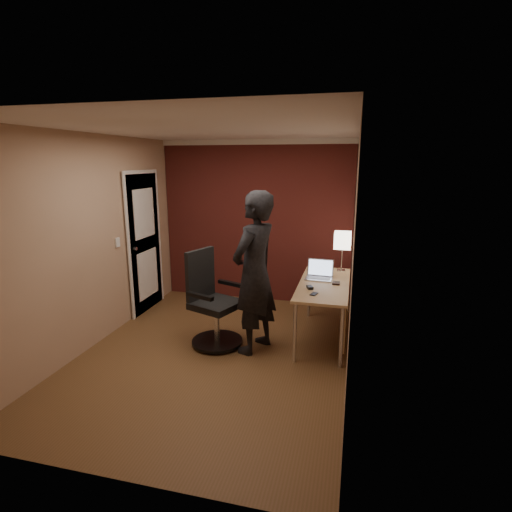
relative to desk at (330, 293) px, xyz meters
name	(u,v)px	position (x,y,z in m)	size (l,w,h in m)	color
room	(231,218)	(-1.53, 0.87, 0.77)	(4.00, 4.00, 4.00)	brown
desk	(330,293)	(0.00, 0.00, 0.00)	(0.60, 1.50, 0.73)	tan
desk_lamp	(343,241)	(0.11, 0.61, 0.55)	(0.22, 0.22, 0.54)	silver
laptop	(320,273)	(-0.15, 0.20, 0.19)	(0.35, 0.28, 0.23)	silver
mouse	(310,287)	(-0.22, -0.27, 0.14)	(0.06, 0.10, 0.03)	black
phone	(314,294)	(-0.15, -0.46, 0.13)	(0.06, 0.12, 0.01)	black
wallet	(336,283)	(0.07, -0.01, 0.14)	(0.09, 0.11, 0.02)	black
office_chair	(212,305)	(-1.37, -0.46, -0.10)	(0.66, 0.72, 1.13)	black
person	(255,273)	(-0.83, -0.49, 0.34)	(0.68, 0.45, 1.88)	black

